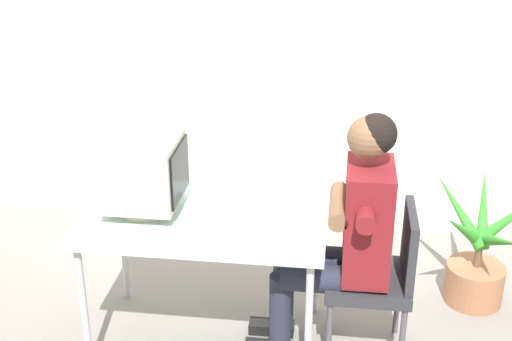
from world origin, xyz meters
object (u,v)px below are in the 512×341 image
object	(u,v)px
crt_monitor	(144,171)
keyboard	(207,214)
potted_plant	(477,259)
desk	(205,225)
person_seated	(346,230)
office_chair	(380,273)

from	to	relation	value
crt_monitor	keyboard	world-z (taller)	crt_monitor
potted_plant	desk	bearing A→B (deg)	-159.68
desk	person_seated	bearing A→B (deg)	-0.39
desk	crt_monitor	size ratio (longest dim) A/B	3.06
keyboard	potted_plant	world-z (taller)	keyboard
office_chair	person_seated	xyz separation A→B (m)	(-0.18, 0.00, 0.23)
person_seated	potted_plant	world-z (taller)	person_seated
desk	potted_plant	distance (m)	1.59
crt_monitor	office_chair	xyz separation A→B (m)	(1.17, -0.02, -0.47)
desk	office_chair	world-z (taller)	office_chair
keyboard	office_chair	distance (m)	0.90
crt_monitor	person_seated	size ratio (longest dim) A/B	0.30
crt_monitor	keyboard	bearing A→B (deg)	-7.13
desk	person_seated	world-z (taller)	person_seated
desk	keyboard	distance (m)	0.08
desk	person_seated	xyz separation A→B (m)	(0.69, -0.00, 0.02)
crt_monitor	person_seated	xyz separation A→B (m)	(0.99, -0.02, -0.25)
office_chair	keyboard	bearing A→B (deg)	-178.69
keyboard	office_chair	size ratio (longest dim) A/B	0.58
crt_monitor	keyboard	xyz separation A→B (m)	(0.31, -0.04, -0.19)
crt_monitor	potted_plant	world-z (taller)	crt_monitor
crt_monitor	office_chair	world-z (taller)	crt_monitor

